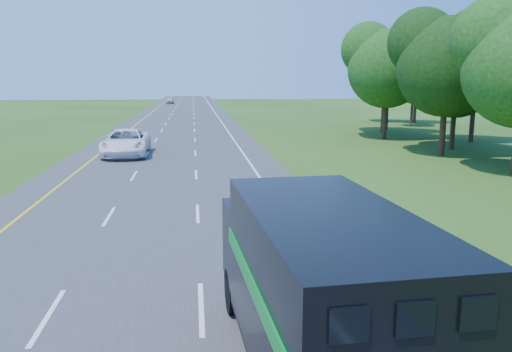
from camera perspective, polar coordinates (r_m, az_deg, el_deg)
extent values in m
cube|color=#38383A|center=(50.97, -9.09, 4.48)|extent=(15.00, 260.00, 0.04)
cube|color=yellow|center=(51.45, -15.23, 4.32)|extent=(0.15, 260.00, 0.01)
cube|color=white|center=(51.08, -2.89, 4.64)|extent=(0.15, 260.00, 0.01)
cylinder|color=black|center=(12.42, -2.53, -12.97)|extent=(0.41, 1.10, 1.09)
cylinder|color=black|center=(12.83, 6.89, -12.22)|extent=(0.41, 1.10, 1.09)
cube|color=black|center=(9.80, 6.52, -19.20)|extent=(2.80, 8.02, 0.28)
cube|color=black|center=(12.07, 2.41, -7.60)|extent=(2.51, 1.91, 1.88)
cube|color=black|center=(12.77, 1.53, -4.23)|extent=(2.17, 0.18, 0.59)
cube|color=black|center=(8.54, 8.11, -12.74)|extent=(2.78, 5.85, 2.71)
cube|color=#067A22|center=(8.20, -0.42, -12.63)|extent=(0.36, 5.72, 0.30)
cube|color=#067A22|center=(8.94, 15.93, -11.01)|extent=(0.36, 5.72, 0.30)
cube|color=black|center=(5.47, 10.58, -16.44)|extent=(0.45, 0.06, 0.39)
cube|color=black|center=(5.76, 17.74, -15.34)|extent=(0.45, 0.06, 0.39)
cube|color=black|center=(6.12, 24.07, -14.16)|extent=(0.45, 0.06, 0.39)
imported|color=white|center=(38.67, -14.63, 3.74)|extent=(3.38, 7.09, 1.95)
imported|color=#BBBBC3|center=(122.80, -9.80, 8.49)|extent=(1.99, 4.34, 1.44)
cube|color=#FF470D|center=(14.42, 20.79, -10.17)|extent=(0.09, 0.04, 1.19)
cube|color=white|center=(14.31, 20.88, -8.95)|extent=(0.10, 0.05, 0.13)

